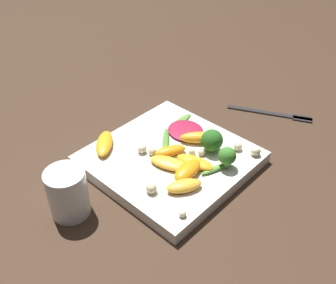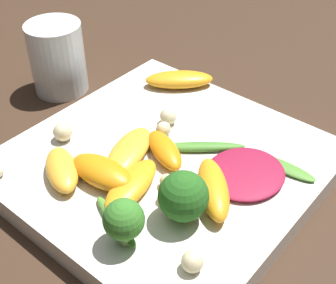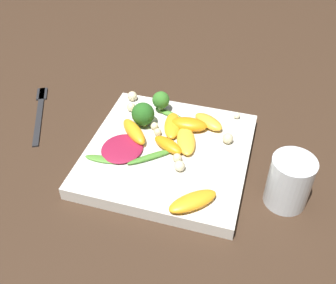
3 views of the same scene
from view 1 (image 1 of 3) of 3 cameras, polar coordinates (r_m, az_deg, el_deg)
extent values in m
plane|color=#382619|center=(0.76, 0.32, -3.22)|extent=(2.40, 2.40, 0.00)
cube|color=silver|center=(0.75, 0.33, -2.53)|extent=(0.27, 0.27, 0.02)
cylinder|color=white|center=(0.66, -14.33, -7.17)|extent=(0.07, 0.07, 0.09)
cube|color=#262628|center=(0.92, 14.45, 4.14)|extent=(0.09, 0.18, 0.01)
cube|color=#262628|center=(0.93, 18.96, 3.30)|extent=(0.04, 0.05, 0.01)
ellipsoid|color=maroon|center=(0.80, 2.57, 1.70)|extent=(0.08, 0.09, 0.01)
ellipsoid|color=orange|center=(0.69, 2.89, -4.14)|extent=(0.07, 0.04, 0.02)
ellipsoid|color=#FCAD33|center=(0.71, 0.14, -3.10)|extent=(0.05, 0.08, 0.01)
ellipsoid|color=orange|center=(0.77, 4.52, 0.65)|extent=(0.07, 0.07, 0.02)
ellipsoid|color=orange|center=(0.77, -9.21, -0.21)|extent=(0.08, 0.08, 0.02)
ellipsoid|color=orange|center=(0.74, 0.11, -1.37)|extent=(0.06, 0.05, 0.02)
ellipsoid|color=#FCAD33|center=(0.67, 2.34, -6.38)|extent=(0.07, 0.06, 0.02)
ellipsoid|color=orange|center=(0.72, 3.94, -2.96)|extent=(0.04, 0.08, 0.01)
cylinder|color=#84AD5B|center=(0.72, 8.46, -3.08)|extent=(0.01, 0.01, 0.02)
sphere|color=#387A28|center=(0.71, 8.59, -2.00)|extent=(0.03, 0.03, 0.03)
cylinder|color=#7A9E51|center=(0.75, 6.30, -0.85)|extent=(0.01, 0.01, 0.01)
sphere|color=#26601E|center=(0.74, 6.40, 0.26)|extent=(0.04, 0.04, 0.04)
ellipsoid|color=#518E33|center=(0.71, 6.98, -3.84)|extent=(0.06, 0.03, 0.01)
ellipsoid|color=#47842D|center=(0.77, -0.32, 0.02)|extent=(0.08, 0.07, 0.01)
ellipsoid|color=#518E33|center=(0.83, 1.89, 3.13)|extent=(0.06, 0.02, 0.00)
sphere|color=beige|center=(0.76, 10.10, -0.62)|extent=(0.02, 0.02, 0.02)
sphere|color=beige|center=(0.75, 12.60, -1.29)|extent=(0.02, 0.02, 0.02)
sphere|color=beige|center=(0.74, -2.31, -1.35)|extent=(0.02, 0.02, 0.02)
sphere|color=beige|center=(0.66, -2.43, -6.70)|extent=(0.02, 0.02, 0.02)
sphere|color=beige|center=(0.74, 3.49, -1.41)|extent=(0.01, 0.01, 0.01)
sphere|color=beige|center=(0.74, -3.81, -0.97)|extent=(0.02, 0.02, 0.02)
sphere|color=beige|center=(0.74, 4.88, -1.47)|extent=(0.01, 0.01, 0.01)
sphere|color=beige|center=(0.63, 2.10, -10.33)|extent=(0.01, 0.01, 0.01)
camera|label=2|loc=(0.68, 31.99, 17.03)|focal=50.00mm
camera|label=3|loc=(0.91, -34.50, 31.42)|focal=42.00mm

